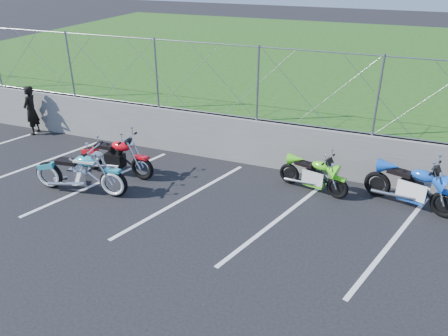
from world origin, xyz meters
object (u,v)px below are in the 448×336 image
at_px(sportbike_green, 314,176).
at_px(sportbike_blue, 412,188).
at_px(person_standing, 31,110).
at_px(cruiser_turquoise, 81,174).
at_px(naked_orange, 117,158).

distance_m(sportbike_green, sportbike_blue, 2.26).
height_order(sportbike_green, person_standing, person_standing).
bearing_deg(person_standing, sportbike_green, 73.56).
xyz_separation_m(sportbike_green, person_standing, (-9.32, 0.54, 0.38)).
height_order(cruiser_turquoise, person_standing, person_standing).
bearing_deg(naked_orange, cruiser_turquoise, -101.55).
distance_m(naked_orange, sportbike_blue, 7.39).
bearing_deg(cruiser_turquoise, sportbike_blue, 9.55).
relative_size(naked_orange, person_standing, 1.42).
xyz_separation_m(naked_orange, person_standing, (-4.27, 1.55, 0.32)).
xyz_separation_m(naked_orange, sportbike_blue, (7.31, 1.08, 0.01)).
height_order(naked_orange, sportbike_blue, sportbike_blue).
bearing_deg(person_standing, cruiser_turquoise, 43.02).
relative_size(naked_orange, sportbike_green, 1.24).
height_order(cruiser_turquoise, naked_orange, cruiser_turquoise).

